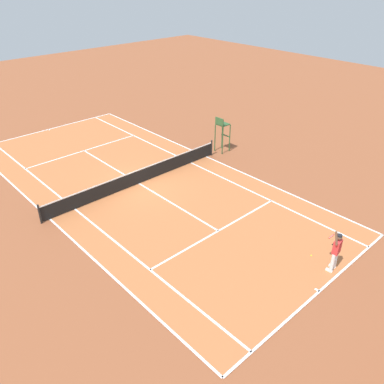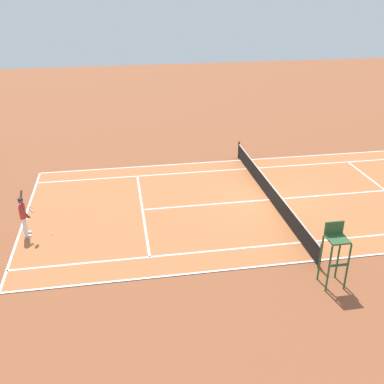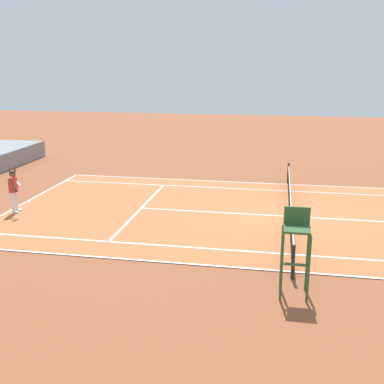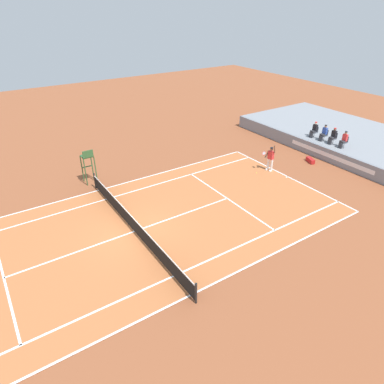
# 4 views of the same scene
# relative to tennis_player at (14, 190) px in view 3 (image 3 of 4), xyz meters

# --- Properties ---
(ground_plane) EXTENTS (80.00, 80.00, 0.00)m
(ground_plane) POSITION_rel_tennis_player_xyz_m (1.52, -11.53, -0.99)
(ground_plane) COLOR brown
(court) EXTENTS (11.08, 23.88, 0.03)m
(court) POSITION_rel_tennis_player_xyz_m (1.52, -11.53, -0.98)
(court) COLOR #B76638
(court) RESTS_ON ground
(net) EXTENTS (11.98, 0.10, 1.07)m
(net) POSITION_rel_tennis_player_xyz_m (1.52, -11.53, -0.47)
(net) COLOR black
(net) RESTS_ON ground
(tennis_player) EXTENTS (0.75, 0.70, 2.08)m
(tennis_player) POSITION_rel_tennis_player_xyz_m (0.00, 0.00, 0.00)
(tennis_player) COLOR white
(tennis_player) RESTS_ON ground
(tennis_ball) EXTENTS (0.07, 0.07, 0.07)m
(tennis_ball) POSITION_rel_tennis_player_xyz_m (-0.15, -1.07, -0.96)
(tennis_ball) COLOR #D1E533
(tennis_ball) RESTS_ON ground
(umpire_chair) EXTENTS (0.77, 0.77, 2.44)m
(umpire_chair) POSITION_rel_tennis_player_xyz_m (-5.38, -11.53, 0.56)
(umpire_chair) COLOR #2D562D
(umpire_chair) RESTS_ON ground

